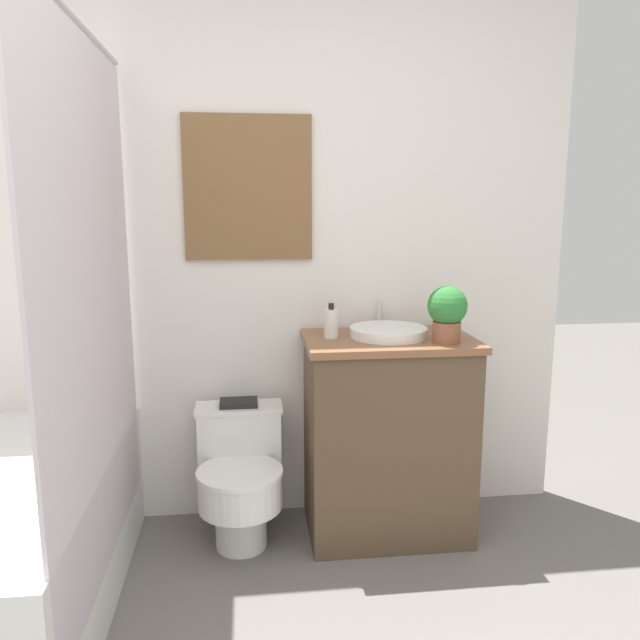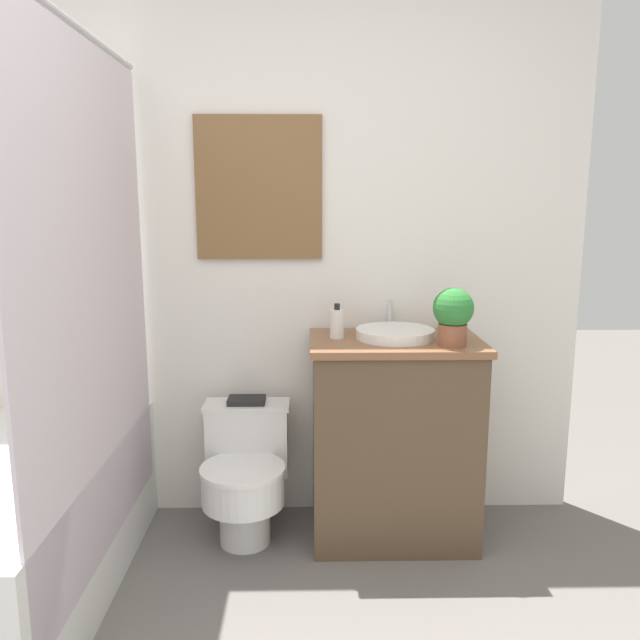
{
  "view_description": "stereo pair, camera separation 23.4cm",
  "coord_description": "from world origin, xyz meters",
  "px_view_note": "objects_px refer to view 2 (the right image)",
  "views": [
    {
      "loc": [
        0.09,
        -0.87,
        1.43
      ],
      "look_at": [
        0.36,
        1.42,
        0.99
      ],
      "focal_mm": 35.0,
      "sensor_mm": 36.0,
      "label": 1
    },
    {
      "loc": [
        0.32,
        -0.89,
        1.43
      ],
      "look_at": [
        0.36,
        1.42,
        0.99
      ],
      "focal_mm": 35.0,
      "sensor_mm": 36.0,
      "label": 2
    }
  ],
  "objects_px": {
    "soap_bottle": "(337,323)",
    "potted_plant": "(453,314)",
    "book_on_tank": "(247,400)",
    "toilet": "(245,472)",
    "sink": "(395,333)"
  },
  "relations": [
    {
      "from": "soap_bottle",
      "to": "potted_plant",
      "type": "relative_size",
      "value": 0.63
    },
    {
      "from": "soap_bottle",
      "to": "book_on_tank",
      "type": "height_order",
      "value": "soap_bottle"
    },
    {
      "from": "toilet",
      "to": "potted_plant",
      "type": "xyz_separation_m",
      "value": [
        0.84,
        -0.11,
        0.71
      ]
    },
    {
      "from": "sink",
      "to": "potted_plant",
      "type": "height_order",
      "value": "potted_plant"
    },
    {
      "from": "sink",
      "to": "potted_plant",
      "type": "bearing_deg",
      "value": -33.37
    },
    {
      "from": "book_on_tank",
      "to": "potted_plant",
      "type": "bearing_deg",
      "value": -15.39
    },
    {
      "from": "soap_bottle",
      "to": "potted_plant",
      "type": "height_order",
      "value": "potted_plant"
    },
    {
      "from": "book_on_tank",
      "to": "toilet",
      "type": "bearing_deg",
      "value": -90.0
    },
    {
      "from": "sink",
      "to": "soap_bottle",
      "type": "bearing_deg",
      "value": 178.2
    },
    {
      "from": "toilet",
      "to": "sink",
      "type": "distance_m",
      "value": 0.87
    },
    {
      "from": "toilet",
      "to": "sink",
      "type": "height_order",
      "value": "sink"
    },
    {
      "from": "soap_bottle",
      "to": "book_on_tank",
      "type": "bearing_deg",
      "value": 167.43
    },
    {
      "from": "toilet",
      "to": "book_on_tank",
      "type": "relative_size",
      "value": 3.46
    },
    {
      "from": "soap_bottle",
      "to": "sink",
      "type": "bearing_deg",
      "value": -1.8
    },
    {
      "from": "potted_plant",
      "to": "sink",
      "type": "bearing_deg",
      "value": 146.63
    }
  ]
}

